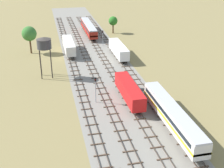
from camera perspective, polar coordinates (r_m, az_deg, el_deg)
ground_plane at (r=83.29m, az=-2.59°, el=3.74°), size 480.00×480.00×0.00m
ballast_bed at (r=83.29m, az=-2.59°, el=3.74°), size 17.73×176.00×0.01m
track_far_left at (r=83.32m, az=-7.38°, el=3.67°), size 2.40×126.00×0.29m
track_left at (r=83.82m, az=-4.26°, el=3.93°), size 2.40×126.00×0.29m
track_centre_left at (r=84.56m, az=-1.19°, el=4.19°), size 2.40×126.00×0.29m
track_centre at (r=85.54m, az=1.82°, el=4.42°), size 2.40×126.00×0.29m
passenger_coach_centre_nearest at (r=54.15m, az=11.31°, el=-5.68°), size 2.96×22.00×3.80m
freight_boxcar_centre_left_near at (r=62.23m, az=3.30°, el=-1.24°), size 2.87×14.00×3.60m
freight_boxcar_centre_mid at (r=88.03m, az=1.27°, el=6.60°), size 2.87×14.00×3.60m
freight_boxcar_far_left_midfar at (r=92.55m, az=-8.15°, el=7.25°), size 2.87×14.00×3.60m
passenger_coach_centre_left_far at (r=112.74m, az=-4.43°, el=10.60°), size 2.96×22.00×3.80m
water_tower at (r=74.09m, az=-12.72°, el=7.42°), size 3.55×3.55×10.09m
signal_post_nearest at (r=61.20m, az=-3.13°, el=-0.49°), size 0.28×0.47×5.72m
signal_post_near at (r=98.51m, az=-1.75°, el=9.07°), size 0.28×0.47×5.23m
lineside_tree_0 at (r=93.88m, az=-15.38°, el=9.13°), size 4.38×4.38×8.24m
lineside_tree_1 at (r=113.81m, az=0.20°, el=11.82°), size 3.30×3.30×6.30m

